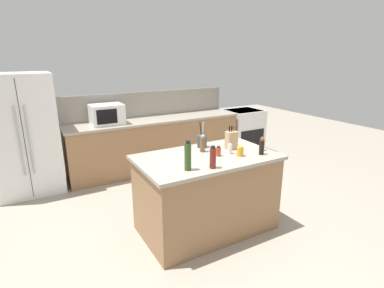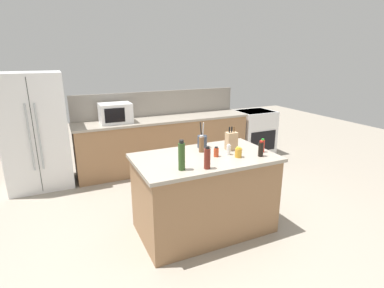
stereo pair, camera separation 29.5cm
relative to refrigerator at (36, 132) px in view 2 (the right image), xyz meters
name	(u,v)px [view 2 (the right image)]	position (x,y,z in m)	size (l,w,h in m)	color
ground_plane	(204,228)	(1.81, -2.25, -0.90)	(14.00, 14.00, 0.00)	gray
back_counter_run	(165,143)	(2.11, -0.05, -0.43)	(3.21, 0.66, 0.94)	#936B47
wall_backsplash	(158,103)	(2.11, 0.27, 0.27)	(3.17, 0.03, 0.46)	gray
kitchen_island	(204,193)	(1.81, -2.25, -0.43)	(1.60, 0.95, 0.94)	#936B47
refrigerator	(36,132)	(0.00, 0.00, 0.00)	(0.93, 0.75, 1.81)	white
range_oven	(254,132)	(4.14, -0.05, -0.44)	(0.76, 0.65, 0.92)	white
microwave	(116,113)	(1.24, -0.05, 0.20)	(0.52, 0.39, 0.33)	white
knife_block	(231,141)	(2.21, -2.17, 0.15)	(0.13, 0.11, 0.29)	tan
utensil_crock	(202,141)	(1.93, -1.93, 0.12)	(0.12, 0.12, 0.32)	#333D4C
salt_shaker	(229,150)	(2.08, -2.32, 0.09)	(0.05, 0.05, 0.13)	silver
hot_sauce_bottle	(262,146)	(2.50, -2.40, 0.11)	(0.05, 0.05, 0.16)	red
pepper_grinder	(201,144)	(1.84, -2.09, 0.13)	(0.06, 0.06, 0.20)	brown
vinegar_bottle	(207,158)	(1.65, -2.60, 0.15)	(0.07, 0.07, 0.24)	maroon
olive_oil_bottle	(182,156)	(1.40, -2.53, 0.18)	(0.07, 0.07, 0.31)	#2D4C1E
spice_jar_paprika	(216,152)	(1.92, -2.32, 0.09)	(0.06, 0.06, 0.12)	#B73D1E
soy_sauce_bottle	(261,149)	(2.38, -2.52, 0.12)	(0.06, 0.06, 0.18)	black
honey_jar	(238,153)	(2.14, -2.44, 0.09)	(0.08, 0.08, 0.12)	gold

